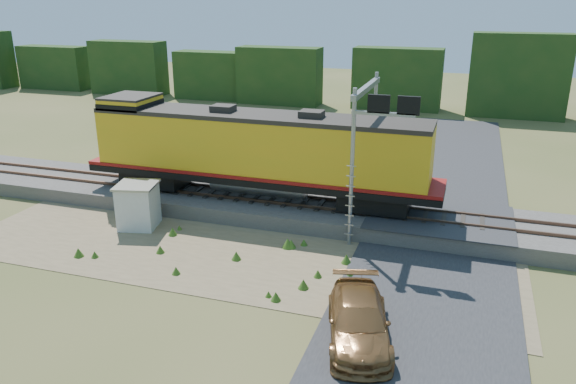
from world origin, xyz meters
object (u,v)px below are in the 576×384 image
(signal_gantry, at_px, (371,121))
(car, at_px, (359,321))
(locomotive, at_px, (253,150))
(shed, at_px, (138,205))

(signal_gantry, relative_size, car, 1.48)
(locomotive, height_order, signal_gantry, signal_gantry)
(shed, height_order, signal_gantry, signal_gantry)
(locomotive, bearing_deg, signal_gantry, -6.11)
(signal_gantry, bearing_deg, shed, -163.33)
(car, bearing_deg, shed, 138.41)
(locomotive, xyz_separation_m, signal_gantry, (6.32, -0.68, 2.12))
(locomotive, xyz_separation_m, car, (7.90, -10.38, -2.71))
(signal_gantry, bearing_deg, locomotive, 173.89)
(locomotive, height_order, car, locomotive)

